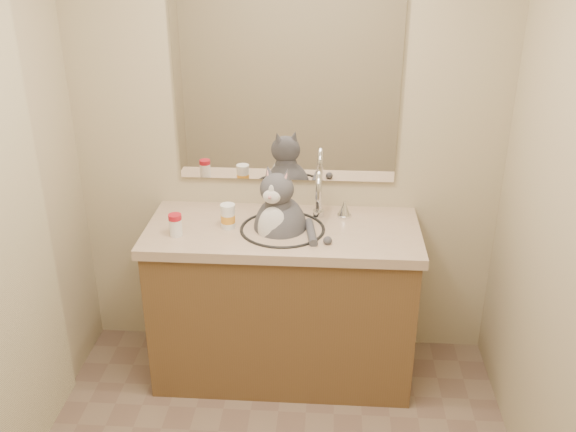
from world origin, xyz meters
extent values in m
cube|color=tan|center=(0.00, 1.25, 1.20)|extent=(2.20, 0.01, 2.40)
cube|color=brown|center=(0.00, 0.96, 0.40)|extent=(1.30, 0.55, 0.80)
cube|color=tan|center=(0.00, 0.96, 0.83)|extent=(1.34, 0.59, 0.05)
torus|color=black|center=(0.00, 0.94, 0.85)|extent=(0.42, 0.42, 0.02)
ellipsoid|color=white|center=(0.00, 0.94, 0.78)|extent=(0.40, 0.40, 0.15)
cylinder|color=silver|center=(0.17, 1.11, 0.95)|extent=(0.03, 0.03, 0.18)
torus|color=silver|center=(0.17, 1.05, 1.04)|extent=(0.03, 0.16, 0.16)
cone|color=silver|center=(0.30, 1.11, 0.90)|extent=(0.06, 0.06, 0.08)
cube|color=white|center=(0.00, 1.24, 1.45)|extent=(1.10, 0.02, 0.90)
ellipsoid|color=#47464B|center=(-0.01, 0.98, 0.83)|extent=(0.34, 0.36, 0.36)
ellipsoid|color=white|center=(-0.04, 0.88, 0.88)|extent=(0.16, 0.12, 0.22)
ellipsoid|color=#47464B|center=(-0.02, 0.94, 1.06)|extent=(0.20, 0.18, 0.15)
ellipsoid|color=white|center=(-0.04, 0.88, 1.05)|extent=(0.09, 0.07, 0.07)
sphere|color=#D88C8C|center=(-0.05, 0.85, 1.06)|extent=(0.02, 0.02, 0.02)
cone|color=#47464B|center=(-0.06, 0.96, 1.14)|extent=(0.08, 0.07, 0.08)
cone|color=#47464B|center=(0.02, 0.93, 1.14)|extent=(0.08, 0.07, 0.08)
cylinder|color=#47464B|center=(0.14, 0.89, 0.87)|extent=(0.07, 0.24, 0.04)
cylinder|color=white|center=(-0.50, 0.85, 0.89)|extent=(0.07, 0.07, 0.08)
cylinder|color=#B21320|center=(-0.50, 0.85, 0.95)|extent=(0.07, 0.07, 0.02)
cylinder|color=white|center=(-0.27, 0.95, 0.90)|extent=(0.09, 0.09, 0.10)
cylinder|color=orange|center=(-0.27, 0.95, 0.90)|extent=(0.09, 0.09, 0.04)
cylinder|color=white|center=(-0.27, 0.95, 0.96)|extent=(0.09, 0.09, 0.02)
cylinder|color=gray|center=(-0.26, 0.95, 0.89)|extent=(0.06, 0.06, 0.08)
camera|label=1|loc=(0.22, -1.85, 2.21)|focal=40.00mm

